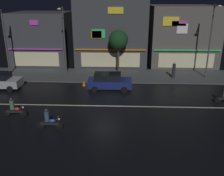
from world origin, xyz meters
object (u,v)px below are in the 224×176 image
object	(u,v)px
motorcycle_opposite_lane	(14,109)
streetlamp_west	(4,38)
streetlamp_east	(211,36)
traffic_cone	(84,83)
pedestrian_on_sidewalk	(174,71)
streetlamp_mid	(64,36)
parked_car_near_kerb	(109,81)
motorcycle_lead	(49,120)

from	to	relation	value
motorcycle_opposite_lane	streetlamp_west	bearing A→B (deg)	-57.11
streetlamp_east	traffic_cone	world-z (taller)	streetlamp_east
pedestrian_on_sidewalk	motorcycle_opposite_lane	bearing A→B (deg)	84.25
streetlamp_mid	parked_car_near_kerb	bearing A→B (deg)	-41.86
parked_car_near_kerb	motorcycle_opposite_lane	bearing A→B (deg)	-138.58
streetlamp_mid	traffic_cone	xyz separation A→B (m)	(2.69, -3.78, -4.29)
streetlamp_east	motorcycle_lead	world-z (taller)	streetlamp_east
streetlamp_mid	pedestrian_on_sidewalk	xyz separation A→B (m)	(12.38, -1.11, -3.58)
pedestrian_on_sidewalk	parked_car_near_kerb	xyz separation A→B (m)	(-7.01, -3.70, -0.11)
streetlamp_mid	traffic_cone	bearing A→B (deg)	-54.59
pedestrian_on_sidewalk	traffic_cone	xyz separation A→B (m)	(-9.69, -2.67, -0.71)
streetlamp_west	streetlamp_east	bearing A→B (deg)	-0.80
motorcycle_lead	motorcycle_opposite_lane	size ratio (longest dim) A/B	1.00
streetlamp_mid	motorcycle_opposite_lane	xyz separation A→B (m)	(-1.64, -11.00, -3.93)
streetlamp_mid	parked_car_near_kerb	world-z (taller)	streetlamp_mid
streetlamp_west	streetlamp_mid	xyz separation A→B (m)	(6.62, 0.56, 0.15)
streetlamp_west	motorcycle_lead	distance (m)	15.21
streetlamp_east	parked_car_near_kerb	world-z (taller)	streetlamp_east
streetlamp_west	streetlamp_east	distance (m)	22.70
streetlamp_mid	pedestrian_on_sidewalk	world-z (taller)	streetlamp_mid
streetlamp_east	pedestrian_on_sidewalk	bearing A→B (deg)	-176.36
streetlamp_west	parked_car_near_kerb	xyz separation A→B (m)	(11.99, -4.25, -3.55)
pedestrian_on_sidewalk	motorcycle_lead	world-z (taller)	pedestrian_on_sidewalk
streetlamp_west	motorcycle_lead	size ratio (longest dim) A/B	3.82
motorcycle_lead	traffic_cone	size ratio (longest dim) A/B	3.45
streetlamp_mid	streetlamp_west	bearing A→B (deg)	-175.14
pedestrian_on_sidewalk	motorcycle_opposite_lane	distance (m)	17.16
streetlamp_east	motorcycle_opposite_lane	distance (m)	20.82
streetlamp_mid	streetlamp_east	size ratio (longest dim) A/B	0.96
parked_car_near_kerb	motorcycle_lead	distance (m)	8.85
traffic_cone	motorcycle_lead	bearing A→B (deg)	-97.04
streetlamp_west	traffic_cone	size ratio (longest dim) A/B	13.21
streetlamp_mid	streetlamp_east	xyz separation A→B (m)	(16.07, -0.88, 0.17)
streetlamp_mid	streetlamp_east	distance (m)	16.10
streetlamp_east	traffic_cone	bearing A→B (deg)	-167.75
streetlamp_mid	motorcycle_opposite_lane	distance (m)	11.80
streetlamp_west	streetlamp_east	world-z (taller)	streetlamp_east
motorcycle_opposite_lane	traffic_cone	world-z (taller)	motorcycle_opposite_lane
streetlamp_east	pedestrian_on_sidewalk	world-z (taller)	streetlamp_east
streetlamp_west	streetlamp_mid	world-z (taller)	streetlamp_mid
streetlamp_east	traffic_cone	size ratio (longest dim) A/B	14.32
pedestrian_on_sidewalk	motorcycle_opposite_lane	size ratio (longest dim) A/B	0.95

